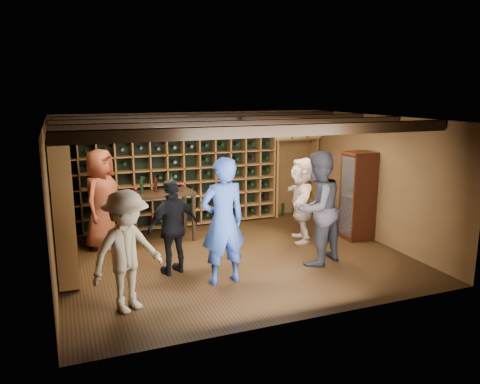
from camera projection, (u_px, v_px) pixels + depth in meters
name	position (u px, v px, depth m)	size (l,w,h in m)	color
ground	(235.00, 258.00, 8.45)	(6.00, 6.00, 0.00)	black
room_shell	(234.00, 123.00, 7.98)	(6.00, 6.00, 6.00)	brown
wine_rack_back	(175.00, 176.00, 10.15)	(4.65, 0.30, 2.20)	brown
wine_rack_left	(63.00, 199.00, 7.96)	(0.30, 2.65, 2.20)	brown
crate_shelf	(296.00, 150.00, 11.08)	(1.20, 0.32, 2.07)	brown
display_cabinet	(358.00, 197.00, 9.41)	(0.55, 0.50, 1.75)	black
man_blue_shirt	(223.00, 221.00, 7.18)	(0.73, 0.48, 2.00)	navy
man_grey_suit	(317.00, 208.00, 8.02)	(0.96, 0.75, 1.97)	black
guest_red_floral	(101.00, 199.00, 8.84)	(0.93, 0.61, 1.91)	maroon
guest_woman_black	(173.00, 227.00, 7.61)	(0.93, 0.39, 1.58)	black
guest_khaki	(127.00, 252.00, 6.29)	(1.09, 0.63, 1.69)	#7E7157
guest_beige	(302.00, 200.00, 9.28)	(1.56, 0.50, 1.68)	tan
tasting_table	(159.00, 199.00, 9.22)	(1.38, 0.77, 1.28)	black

